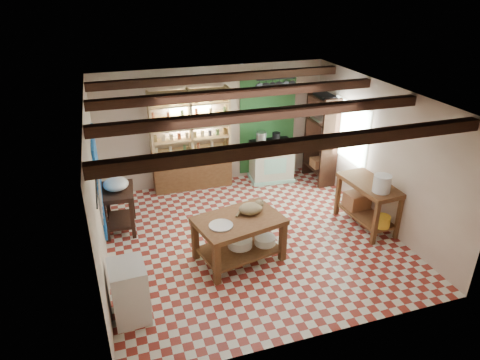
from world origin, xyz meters
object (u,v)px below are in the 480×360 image
object	(u,v)px
prep_table	(119,210)
cat	(251,209)
stove	(271,161)
work_table	(239,239)
white_cabinet	(130,291)
right_counter	(367,204)

from	to	relation	value
prep_table	cat	distance (m)	2.53
stove	cat	bearing A→B (deg)	-114.11
work_table	stove	xyz separation A→B (m)	(1.65, 2.71, 0.07)
stove	prep_table	size ratio (longest dim) A/B	1.13
prep_table	stove	bearing A→B (deg)	23.29
prep_table	cat	size ratio (longest dim) A/B	2.08
work_table	white_cabinet	bearing A→B (deg)	-168.34
white_cabinet	right_counter	world-z (taller)	right_counter
stove	white_cabinet	xyz separation A→B (m)	(-3.46, -3.52, -0.03)
right_counter	work_table	bearing A→B (deg)	-178.36
work_table	prep_table	size ratio (longest dim) A/B	1.65
white_cabinet	prep_table	bearing A→B (deg)	86.68
cat	right_counter	bearing A→B (deg)	-18.32
stove	right_counter	size ratio (longest dim) A/B	0.74
white_cabinet	cat	distance (m)	2.28
white_cabinet	right_counter	bearing A→B (deg)	10.88
work_table	prep_table	bearing A→B (deg)	126.86
cat	white_cabinet	bearing A→B (deg)	-178.38
work_table	stove	distance (m)	3.17
right_counter	cat	xyz separation A→B (m)	(-2.35, -0.16, 0.41)
work_table	white_cabinet	distance (m)	1.99
work_table	stove	size ratio (longest dim) A/B	1.46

